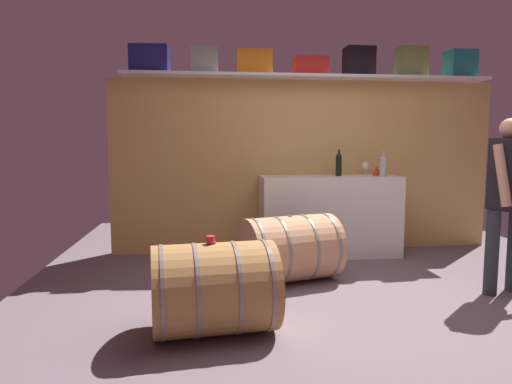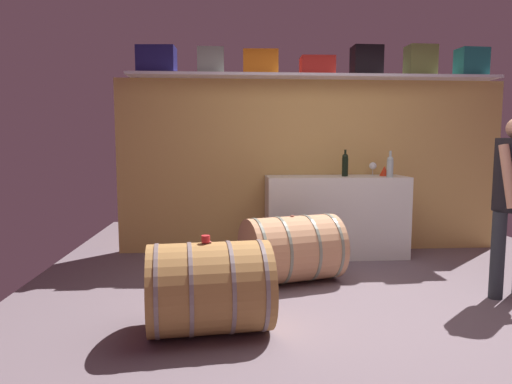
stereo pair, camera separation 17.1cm
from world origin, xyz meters
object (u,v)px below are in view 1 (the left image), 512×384
toolcase_black (359,62)px  toolcase_teal (460,64)px  wine_bottle_clear (383,166)px  toolcase_red (311,67)px  tasting_cup (210,239)px  toolcase_orange (255,63)px  wine_barrel_far (290,249)px  wine_glass (365,166)px  toolcase_navy (150,59)px  work_cabinet (329,216)px  wine_bottle_dark (339,164)px  winemaker_pouring (508,187)px  toolcase_olive (411,62)px  toolcase_grey (205,61)px  red_funnel (377,171)px  wine_barrel_near (214,288)px

toolcase_black → toolcase_teal: 1.27m
toolcase_black → wine_bottle_clear: size_ratio=1.14×
toolcase_red → wine_bottle_clear: bearing=-24.1°
toolcase_teal → wine_bottle_clear: bearing=-164.9°
tasting_cup → toolcase_orange: bearing=76.3°
wine_barrel_far → toolcase_orange: bearing=84.5°
wine_glass → toolcase_navy: bearing=178.9°
work_cabinet → toolcase_red: bearing=139.9°
toolcase_orange → wine_glass: bearing=1.4°
toolcase_teal → wine_bottle_dark: 1.96m
wine_glass → winemaker_pouring: bearing=-67.2°
toolcase_olive → tasting_cup: bearing=-139.0°
toolcase_black → winemaker_pouring: size_ratio=0.22×
toolcase_grey → toolcase_olive: size_ratio=0.84×
toolcase_grey → toolcase_red: (1.23, 0.00, -0.04)m
toolcase_red → winemaker_pouring: size_ratio=0.25×
toolcase_black → red_funnel: (0.20, -0.16, -1.28)m
toolcase_olive → red_funnel: size_ratio=3.12×
toolcase_teal → winemaker_pouring: size_ratio=0.22×
toolcase_grey → wine_barrel_near: 2.96m
toolcase_navy → work_cabinet: (2.05, -0.17, -1.79)m
toolcase_navy → toolcase_grey: (0.61, 0.00, -0.01)m
toolcase_navy → red_funnel: 2.92m
wine_bottle_dark → wine_barrel_far: (-0.75, -0.94, -0.76)m
wine_bottle_clear → wine_barrel_near: 2.80m
wine_bottle_dark → toolcase_navy: bearing=175.0°
red_funnel → wine_barrel_near: bearing=-133.4°
wine_bottle_clear → toolcase_olive: bearing=38.5°
toolcase_olive → wine_barrel_near: (-2.42, -2.24, -1.96)m
work_cabinet → wine_barrel_near: size_ratio=1.78×
toolcase_grey → work_cabinet: (1.44, -0.17, -1.78)m
wine_glass → wine_barrel_near: size_ratio=0.17×
toolcase_olive → wine_glass: size_ratio=2.28×
wine_barrel_far → winemaker_pouring: size_ratio=0.67×
wine_bottle_dark → tasting_cup: 2.58m
wine_bottle_dark → red_funnel: size_ratio=2.71×
toolcase_navy → toolcase_red: toolcase_navy is taller
toolcase_grey → wine_bottle_clear: bearing=-11.2°
work_cabinet → wine_glass: size_ratio=10.42×
toolcase_teal → tasting_cup: size_ratio=5.61×
work_cabinet → wine_bottle_dark: bearing=-6.7°
toolcase_black → wine_barrel_near: size_ratio=0.37×
tasting_cup → wine_barrel_near: bearing=-0.0°
wine_bottle_dark → winemaker_pouring: 1.83m
toolcase_orange → wine_barrel_far: 2.24m
toolcase_black → red_funnel: size_ratio=2.99×
wine_glass → wine_barrel_near: (-1.86, -2.19, -0.72)m
toolcase_grey → toolcase_teal: size_ratio=0.89×
toolcase_orange → wine_barrel_near: 3.00m
toolcase_black → wine_bottle_clear: toolcase_black is taller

